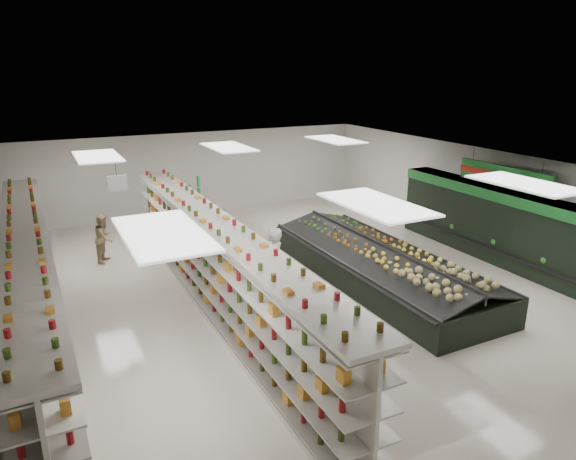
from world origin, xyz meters
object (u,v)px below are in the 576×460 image
gondola_center (217,269)px  soda_endcap (183,206)px  produce_island (379,264)px  shopper_main (273,267)px  gondola_left (32,286)px  shopper_background (104,238)px

gondola_center → soda_endcap: 6.88m
produce_island → shopper_main: shopper_main is taller
gondola_left → soda_endcap: (5.01, 5.90, -0.17)m
gondola_left → shopper_main: size_ratio=6.39×
produce_island → shopper_main: bearing=179.9°
shopper_background → produce_island: bearing=-99.6°
gondola_left → soda_endcap: 7.74m
gondola_center → soda_endcap: bearing=81.1°
gondola_left → shopper_main: bearing=-14.6°
shopper_background → gondola_left: bearing=179.2°
gondola_center → shopper_background: bearing=113.5°
shopper_main → soda_endcap: bearing=-120.4°
produce_island → gondola_center: bearing=175.0°
shopper_main → gondola_left: bearing=-46.1°
soda_endcap → shopper_background: (-3.04, -2.26, -0.10)m
gondola_center → produce_island: gondola_center is taller
shopper_background → gondola_center: bearing=-128.6°
gondola_left → gondola_center: gondola_center is taller
gondola_center → shopper_background: (-2.00, 4.54, -0.29)m
gondola_left → gondola_center: 4.07m
produce_island → shopper_main: size_ratio=3.78×
shopper_main → produce_island: bearing=147.5°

